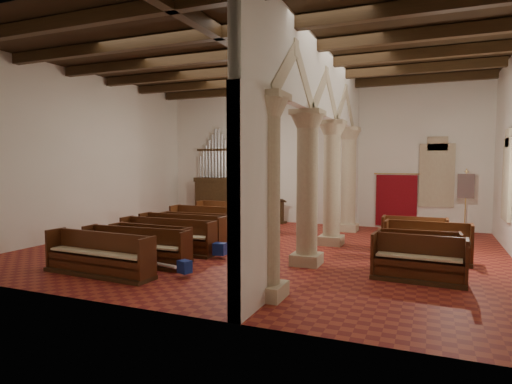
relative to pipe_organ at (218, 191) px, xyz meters
The scene contains 31 objects.
floor 7.24m from the pipe_organ, 50.71° to the right, with size 14.00×14.00×0.00m, color #9C3422.
ceiling 8.48m from the pipe_organ, 50.71° to the right, with size 14.00×14.00×0.00m, color black.
wall_back 4.81m from the pipe_organ, ahead, with size 14.00×0.02×6.00m, color white.
wall_front 12.46m from the pipe_organ, 68.63° to the right, with size 14.00×0.02×6.00m, color white.
wall_left 6.26m from the pipe_organ, 114.44° to the right, with size 0.02×12.00×6.00m, color white.
ceiling_beams 8.38m from the pipe_organ, 50.71° to the right, with size 13.80×11.80×0.30m, color #3B2712, non-canonical shape.
arcade 8.65m from the pipe_organ, 41.12° to the right, with size 0.90×11.90×6.00m.
window_right_b 11.89m from the pipe_organ, 14.65° to the right, with size 0.03×1.00×2.20m, color #39805E.
window_back 9.55m from the pipe_organ, ahead, with size 1.00×0.03×2.20m, color #39805E.
pipe_organ is the anchor object (origin of this frame).
lectern 3.29m from the pipe_organ, ahead, with size 0.51×0.53×1.12m.
dossal_curtain 8.01m from the pipe_organ, ahead, with size 1.80×0.07×2.17m.
processional_banner 10.51m from the pipe_organ, ahead, with size 0.57×0.73×2.49m.
hymnal_box_a 10.17m from the pipe_organ, 66.91° to the right, with size 0.30×0.24×0.30m, color #16419C.
hymnal_box_b 8.25m from the pipe_organ, 62.08° to the right, with size 0.34×0.28×0.34m, color navy.
hymnal_box_c 7.24m from the pipe_organ, 54.54° to the right, with size 0.30×0.24×0.30m, color navy.
tube_heater_a 9.79m from the pipe_organ, 77.90° to the right, with size 0.10×0.10×1.03m, color white.
tube_heater_b 9.65m from the pipe_organ, 70.68° to the right, with size 0.09×0.09×0.89m, color silver.
nave_pew_0 10.17m from the pipe_organ, 78.92° to the right, with size 3.06×0.85×1.02m.
nave_pew_1 9.08m from the pipe_organ, 76.41° to the right, with size 3.09×0.77×0.99m.
nave_pew_2 8.49m from the pipe_organ, 75.41° to the right, with size 2.49×0.74×0.97m.
nave_pew_3 7.50m from the pipe_organ, 74.25° to the right, with size 3.12×0.72×1.02m.
nave_pew_4 6.75m from the pipe_organ, 72.19° to the right, with size 2.94×0.72×1.06m.
nave_pew_5 6.08m from the pipe_organ, 69.29° to the right, with size 2.65×0.77×1.02m.
nave_pew_6 4.99m from the pipe_organ, 64.92° to the right, with size 3.29×0.85×1.12m.
nave_pew_7 4.39m from the pipe_organ, 60.50° to the right, with size 2.68×0.83×1.03m.
nave_pew_8 3.63m from the pipe_organ, 50.30° to the right, with size 3.50×0.99×1.14m.
aisle_pew_0 11.87m from the pipe_organ, 39.72° to the right, with size 2.10×0.81×1.05m.
aisle_pew_1 11.31m from the pipe_organ, 36.48° to the right, with size 1.98×0.75×1.02m.
aisle_pew_2 10.79m from the pipe_organ, 30.41° to the right, with size 2.25×0.79×1.09m.
aisle_pew_3 10.04m from the pipe_organ, 27.12° to the right, with size 1.84×0.74×1.10m.
Camera 1 is at (4.83, -12.37, 2.72)m, focal length 30.00 mm.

